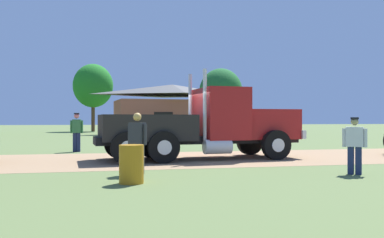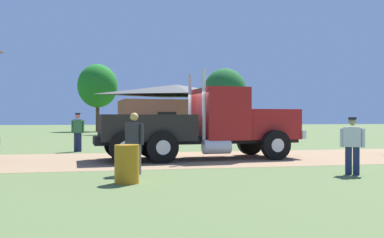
% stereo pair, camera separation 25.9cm
% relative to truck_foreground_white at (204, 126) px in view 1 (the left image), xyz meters
% --- Properties ---
extents(ground_plane, '(200.00, 200.00, 0.00)m').
position_rel_truck_foreground_white_xyz_m(ground_plane, '(-0.13, 0.19, -1.26)').
color(ground_plane, '#586A3A').
extents(dirt_track, '(120.00, 6.56, 0.01)m').
position_rel_truck_foreground_white_xyz_m(dirt_track, '(-0.13, 0.19, -1.26)').
color(dirt_track, '#977655').
rests_on(dirt_track, ground_plane).
extents(truck_foreground_white, '(7.99, 3.16, 3.33)m').
position_rel_truck_foreground_white_xyz_m(truck_foreground_white, '(0.00, 0.00, 0.00)').
color(truck_foreground_white, black).
rests_on(truck_foreground_white, ground_plane).
extents(visitor_walking_mid, '(0.54, 0.48, 1.57)m').
position_rel_truck_foreground_white_xyz_m(visitor_walking_mid, '(2.97, -5.27, -0.41)').
color(visitor_walking_mid, silver).
rests_on(visitor_walking_mid, ground_plane).
extents(visitor_by_barrel, '(0.49, 0.47, 1.69)m').
position_rel_truck_foreground_white_xyz_m(visitor_by_barrel, '(-2.87, -4.03, -0.35)').
color(visitor_by_barrel, '#2D2D33').
rests_on(visitor_by_barrel, ground_plane).
extents(visitor_far_side, '(0.59, 0.27, 1.81)m').
position_rel_truck_foreground_white_xyz_m(visitor_far_side, '(-4.94, 4.63, -0.27)').
color(visitor_far_side, '#33723F').
rests_on(visitor_far_side, ground_plane).
extents(steel_barrel, '(0.58, 0.58, 0.91)m').
position_rel_truck_foreground_white_xyz_m(steel_barrel, '(-3.15, -5.60, -0.80)').
color(steel_barrel, '#B27214').
rests_on(steel_barrel, ground_plane).
extents(shed_building, '(12.37, 7.58, 5.09)m').
position_rel_truck_foreground_white_xyz_m(shed_building, '(3.41, 27.03, 1.19)').
color(shed_building, '#954F3C').
rests_on(shed_building, ground_plane).
extents(tree_mid, '(4.89, 4.89, 8.35)m').
position_rel_truck_foreground_white_xyz_m(tree_mid, '(-4.72, 37.72, 4.38)').
color(tree_mid, '#513823').
rests_on(tree_mid, ground_plane).
extents(tree_right, '(5.29, 5.29, 7.70)m').
position_rel_truck_foreground_white_xyz_m(tree_right, '(10.48, 33.54, 3.51)').
color(tree_right, '#513823').
rests_on(tree_right, ground_plane).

